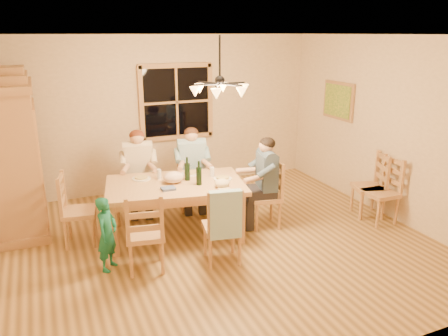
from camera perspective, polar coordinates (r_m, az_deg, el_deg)
name	(u,v)px	position (r m, az deg, el deg)	size (l,w,h in m)	color
floor	(220,243)	(6.00, -0.49, -9.72)	(5.50, 5.50, 0.00)	brown
ceiling	(220,35)	(5.35, -0.57, 17.03)	(5.50, 5.00, 0.02)	white
wall_back	(165,114)	(7.83, -7.65, 7.04)	(5.50, 0.02, 2.70)	#CEB592
wall_right	(389,128)	(7.03, 20.72, 4.89)	(0.02, 5.00, 2.70)	#CEB592
window	(177,102)	(7.82, -6.22, 8.56)	(1.30, 0.06, 1.30)	black
painting	(338,101)	(7.85, 14.70, 8.50)	(0.06, 0.78, 0.64)	#A17946
chandelier	(220,88)	(5.38, -0.55, 10.39)	(0.77, 0.68, 0.71)	black
armoire	(16,158)	(6.71, -25.51, 1.18)	(0.66, 1.40, 2.30)	#A17946
dining_table	(176,190)	(6.02, -6.35, -2.87)	(2.03, 1.46, 0.76)	#AF844E
chair_far_left	(140,195)	(6.94, -10.87, -3.46)	(0.51, 0.49, 0.99)	tan
chair_far_right	(193,191)	(7.00, -4.12, -3.00)	(0.51, 0.49, 0.99)	tan
chair_near_left	(146,246)	(5.34, -10.18, -10.00)	(0.51, 0.49, 0.99)	tan
chair_near_right	(222,238)	(5.43, -0.27, -9.18)	(0.51, 0.49, 0.99)	tan
chair_end_left	(80,222)	(6.17, -18.27, -6.75)	(0.49, 0.51, 0.99)	tan
chair_end_right	(264,206)	(6.40, 5.31, -5.03)	(0.49, 0.51, 0.99)	tan
adult_woman	(138,162)	(6.77, -11.12, 0.80)	(0.45, 0.48, 0.87)	beige
adult_plaid_man	(192,159)	(6.83, -4.22, 1.24)	(0.45, 0.48, 0.87)	teal
adult_slate_man	(266,171)	(6.22, 5.45, -0.43)	(0.48, 0.45, 0.87)	#415369
towel	(225,215)	(5.10, 0.18, -6.11)	(0.38, 0.10, 0.58)	#97C1CD
wine_bottle_a	(187,169)	(6.04, -4.83, -0.10)	(0.08, 0.08, 0.33)	black
wine_bottle_b	(199,173)	(5.85, -3.30, -0.66)	(0.08, 0.08, 0.33)	black
plate_woman	(141,179)	(6.21, -10.74, -1.37)	(0.26, 0.26, 0.02)	white
plate_plaid	(190,174)	(6.34, -4.45, -0.73)	(0.26, 0.26, 0.02)	white
plate_slate	(223,179)	(6.09, -0.17, -1.43)	(0.26, 0.26, 0.02)	white
wine_glass_a	(159,174)	(6.17, -8.48, -0.79)	(0.06, 0.06, 0.14)	silver
wine_glass_b	(212,172)	(6.19, -1.56, -0.54)	(0.06, 0.06, 0.14)	silver
cap	(222,183)	(5.78, -0.25, -2.01)	(0.20, 0.20, 0.11)	#D2BE8C
napkin	(168,189)	(5.75, -7.30, -2.68)	(0.18, 0.14, 0.03)	#506094
cloth_bundle	(174,177)	(5.98, -6.61, -1.23)	(0.28, 0.22, 0.15)	#D1B097
child	(107,234)	(5.38, -15.02, -8.31)	(0.33, 0.22, 0.91)	#186E54
chair_spare_front	(379,203)	(6.91, 19.63, -4.28)	(0.43, 0.45, 0.99)	tan
chair_spare_back	(367,197)	(7.09, 18.23, -3.60)	(0.53, 0.55, 0.99)	tan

